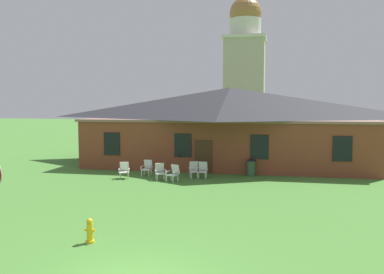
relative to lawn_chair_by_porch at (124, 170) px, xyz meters
The scene contains 10 objects.
brick_building 9.65m from the lawn_chair_by_porch, 55.07° to the left, with size 20.05×10.40×5.59m.
dome_tower 29.84m from the lawn_chair_by_porch, 80.29° to the left, with size 5.18×5.18×18.25m.
lawn_chair_by_porch is the anchor object (origin of this frame).
lawn_chair_near_door 1.58m from the lawn_chair_by_porch, 49.55° to the left, with size 0.66×0.69×0.96m.
lawn_chair_left_end 2.20m from the lawn_chair_by_porch, ahead, with size 0.81×0.85×0.96m.
lawn_chair_middle 3.11m from the lawn_chair_by_porch, ahead, with size 0.79×0.83×0.96m.
lawn_chair_right_end 4.14m from the lawn_chair_by_porch, 15.55° to the left, with size 0.77×0.82×0.96m.
lawn_chair_far_side 4.63m from the lawn_chair_by_porch, 13.54° to the left, with size 0.64×0.67×0.96m.
fire_hydrant 11.20m from the lawn_chair_by_porch, 74.32° to the right, with size 0.36×0.28×0.79m.
trash_bin 7.67m from the lawn_chair_by_porch, 18.03° to the left, with size 0.56×0.56×0.98m.
Camera 1 is at (3.38, -9.08, 4.39)m, focal length 37.99 mm.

